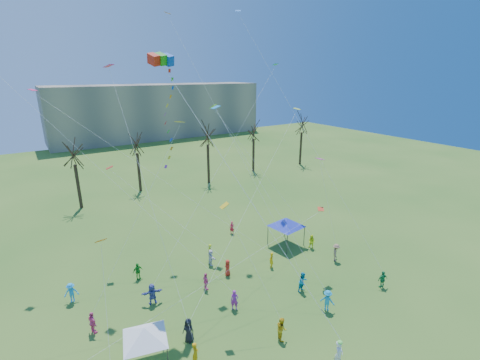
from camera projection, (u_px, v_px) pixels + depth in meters
ground at (286, 346)px, 23.46m from camera, size 160.00×160.00×0.00m
distant_building at (159, 111)px, 97.77m from camera, size 60.00×14.00×15.00m
bare_tree_row at (167, 147)px, 52.99m from camera, size 69.72×8.04×10.50m
hero_kite_flyer at (339, 355)px, 21.47m from camera, size 0.88×0.76×2.02m
big_box_kite at (172, 121)px, 24.33m from camera, size 3.68×7.72×22.09m
canopy_tent_white at (144, 333)px, 21.34m from camera, size 3.68×3.68×2.85m
canopy_tent_blue at (287, 222)px, 36.33m from camera, size 4.30×4.30×3.25m
festival_crowd at (223, 289)px, 28.13m from camera, size 25.27×16.83×1.85m
small_kites_aloft at (203, 129)px, 29.20m from camera, size 29.82×18.58×33.55m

